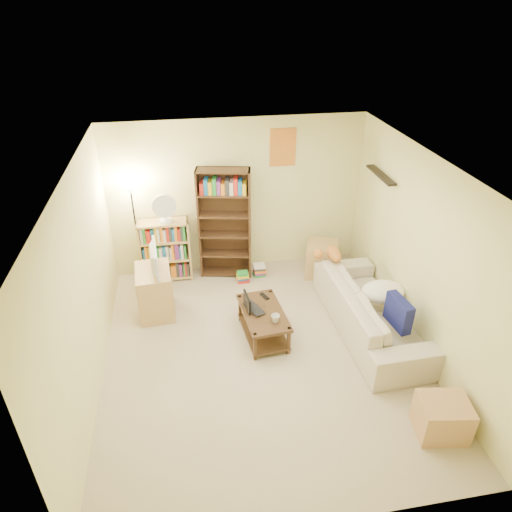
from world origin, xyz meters
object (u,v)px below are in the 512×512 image
object	(u,v)px
tv_stand	(155,292)
floor_lamp	(133,206)
tabby_cat	(331,254)
side_table	(321,259)
coffee_table	(263,320)
mug	(276,319)
tall_bookshelf	(225,222)
short_bookshelf	(166,250)
sofa	(371,310)
television	(151,259)
laptop	(257,307)
end_cabinet	(442,418)
desk_fan	(164,209)

from	to	relation	value
tv_stand	floor_lamp	distance (m)	1.34
tabby_cat	tv_stand	distance (m)	2.61
side_table	tv_stand	bearing A→B (deg)	-167.28
coffee_table	mug	world-z (taller)	mug
tall_bookshelf	short_bookshelf	distance (m)	1.06
tabby_cat	short_bookshelf	distance (m)	2.61
tv_stand	side_table	size ratio (longest dim) A/B	1.26
coffee_table	tall_bookshelf	distance (m)	1.83
mug	floor_lamp	world-z (taller)	floor_lamp
sofa	short_bookshelf	xyz separation A→B (m)	(-2.74, 1.81, 0.18)
sofa	floor_lamp	size ratio (longest dim) A/B	1.41
television	tall_bookshelf	world-z (taller)	tall_bookshelf
mug	short_bookshelf	distance (m)	2.39
laptop	end_cabinet	world-z (taller)	laptop
coffee_table	end_cabinet	world-z (taller)	end_cabinet
laptop	side_table	size ratio (longest dim) A/B	0.76
television	desk_fan	world-z (taller)	desk_fan
tv_stand	end_cabinet	xyz separation A→B (m)	(3.00, -2.64, -0.14)
end_cabinet	desk_fan	bearing A→B (deg)	128.36
sofa	short_bookshelf	distance (m)	3.29
laptop	side_table	bearing A→B (deg)	-68.33
sofa	desk_fan	distance (m)	3.34
desk_fan	television	bearing A→B (deg)	-104.11
coffee_table	television	size ratio (longest dim) A/B	1.48
side_table	end_cabinet	bearing A→B (deg)	-83.91
coffee_table	floor_lamp	distance (m)	2.61
tall_bookshelf	desk_fan	bearing A→B (deg)	-168.76
mug	end_cabinet	distance (m)	2.19
mug	side_table	size ratio (longest dim) A/B	0.24
mug	desk_fan	bearing A→B (deg)	124.74
desk_fan	tv_stand	bearing A→B (deg)	-104.11
laptop	television	world-z (taller)	television
coffee_table	tv_stand	distance (m)	1.64
floor_lamp	side_table	size ratio (longest dim) A/B	2.90
tall_bookshelf	side_table	size ratio (longest dim) A/B	3.21
television	floor_lamp	xyz separation A→B (m)	(-0.24, 0.92, 0.40)
tabby_cat	floor_lamp	world-z (taller)	floor_lamp
floor_lamp	tabby_cat	bearing A→B (deg)	-18.62
sofa	tabby_cat	distance (m)	1.01
laptop	television	bearing A→B (deg)	38.86
coffee_table	tall_bookshelf	xyz separation A→B (m)	(-0.31, 1.67, 0.69)
tabby_cat	coffee_table	xyz separation A→B (m)	(-1.15, -0.77, -0.48)
short_bookshelf	television	bearing A→B (deg)	-99.17
coffee_table	tv_stand	world-z (taller)	tv_stand
coffee_table	mug	bearing A→B (deg)	-69.79
tabby_cat	end_cabinet	xyz separation A→B (m)	(0.42, -2.61, -0.54)
mug	short_bookshelf	size ratio (longest dim) A/B	0.13
short_bookshelf	floor_lamp	world-z (taller)	floor_lamp
mug	tall_bookshelf	size ratio (longest dim) A/B	0.07
sofa	short_bookshelf	bearing A→B (deg)	54.53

